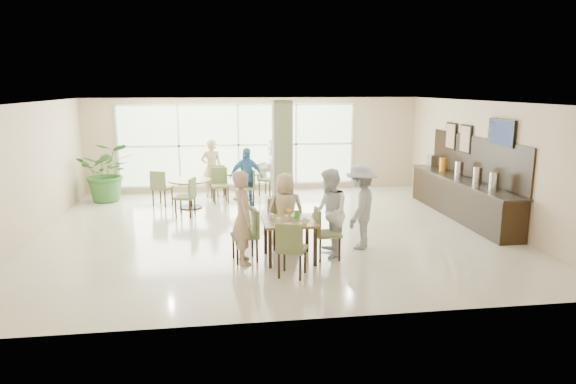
{
  "coord_description": "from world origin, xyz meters",
  "views": [
    {
      "loc": [
        -1.18,
        -10.92,
        3.13
      ],
      "look_at": [
        0.2,
        -1.2,
        1.1
      ],
      "focal_mm": 32.0,
      "sensor_mm": 36.0,
      "label": 1
    }
  ],
  "objects": [
    {
      "name": "wall_tv",
      "position": [
        4.94,
        -0.6,
        2.15
      ],
      "size": [
        0.06,
        1.0,
        0.58
      ],
      "color": "black",
      "rests_on": "ground"
    },
    {
      "name": "room_shell",
      "position": [
        0.0,
        0.0,
        1.7
      ],
      "size": [
        10.0,
        10.0,
        10.0
      ],
      "color": "white",
      "rests_on": "ground"
    },
    {
      "name": "framed_art_b",
      "position": [
        4.95,
        1.8,
        1.85
      ],
      "size": [
        0.05,
        0.55,
        0.7
      ],
      "color": "black",
      "rests_on": "ground"
    },
    {
      "name": "adult_a",
      "position": [
        -0.4,
        2.51,
        0.77
      ],
      "size": [
        0.99,
        0.69,
        1.55
      ],
      "primitive_type": "imported",
      "rotation": [
        0.0,
        0.0,
        0.2
      ],
      "color": "teal",
      "rests_on": "ground"
    },
    {
      "name": "window_bank",
      "position": [
        -0.5,
        4.46,
        1.4
      ],
      "size": [
        7.0,
        0.04,
        7.0
      ],
      "color": "silver",
      "rests_on": "ground"
    },
    {
      "name": "ground",
      "position": [
        0.0,
        0.0,
        0.0
      ],
      "size": [
        10.0,
        10.0,
        0.0
      ],
      "primitive_type": "plane",
      "color": "beige",
      "rests_on": "ground"
    },
    {
      "name": "potted_plant",
      "position": [
        -4.15,
        3.56,
        0.82
      ],
      "size": [
        1.53,
        1.53,
        1.64
      ],
      "primitive_type": "imported",
      "rotation": [
        0.0,
        0.0,
        0.04
      ],
      "color": "#31692A",
      "rests_on": "ground"
    },
    {
      "name": "buffet_counter",
      "position": [
        4.7,
        0.51,
        0.55
      ],
      "size": [
        0.64,
        4.7,
        1.95
      ],
      "color": "black",
      "rests_on": "ground"
    },
    {
      "name": "round_table_left",
      "position": [
        -1.87,
        2.42,
        0.57
      ],
      "size": [
        1.11,
        1.11,
        0.75
      ],
      "color": "brown",
      "rests_on": "ground"
    },
    {
      "name": "chairs_main_table",
      "position": [
        0.05,
        -2.03,
        0.47
      ],
      "size": [
        2.0,
        2.13,
        0.95
      ],
      "color": "#616D3C",
      "rests_on": "ground"
    },
    {
      "name": "tabletop_clutter",
      "position": [
        0.11,
        -2.06,
        0.81
      ],
      "size": [
        0.73,
        0.82,
        0.21
      ],
      "color": "white",
      "rests_on": "main_table"
    },
    {
      "name": "teen_right",
      "position": [
        0.87,
        -1.9,
        0.83
      ],
      "size": [
        0.66,
        0.83,
        1.65
      ],
      "primitive_type": "imported",
      "rotation": [
        0.0,
        0.0,
        -1.62
      ],
      "color": "white",
      "rests_on": "ground"
    },
    {
      "name": "adult_standing",
      "position": [
        -1.31,
        3.74,
        0.83
      ],
      "size": [
        0.62,
        0.42,
        1.66
      ],
      "primitive_type": "imported",
      "rotation": [
        0.0,
        0.0,
        3.18
      ],
      "color": "tan",
      "rests_on": "ground"
    },
    {
      "name": "framed_art_a",
      "position": [
        4.95,
        1.0,
        1.85
      ],
      "size": [
        0.05,
        0.55,
        0.7
      ],
      "color": "black",
      "rests_on": "ground"
    },
    {
      "name": "chairs_table_left",
      "position": [
        -1.88,
        2.42,
        0.47
      ],
      "size": [
        2.09,
        1.9,
        0.95
      ],
      "color": "#616D3C",
      "rests_on": "ground"
    },
    {
      "name": "column",
      "position": [
        0.4,
        1.2,
        1.4
      ],
      "size": [
        0.45,
        0.45,
        2.8
      ],
      "primitive_type": "cube",
      "color": "#6F7350",
      "rests_on": "ground"
    },
    {
      "name": "chairs_table_right",
      "position": [
        -0.42,
        3.31,
        0.47
      ],
      "size": [
        2.0,
        1.71,
        0.95
      ],
      "color": "#616D3C",
      "rests_on": "ground"
    },
    {
      "name": "round_table_right",
      "position": [
        -0.42,
        3.32,
        0.56
      ],
      "size": [
        1.03,
        1.03,
        0.75
      ],
      "color": "brown",
      "rests_on": "ground"
    },
    {
      "name": "teen_far",
      "position": [
        0.14,
        -1.31,
        0.75
      ],
      "size": [
        0.75,
        0.44,
        1.5
      ],
      "primitive_type": "imported",
      "rotation": [
        0.0,
        0.0,
        3.09
      ],
      "color": "tan",
      "rests_on": "ground"
    },
    {
      "name": "adult_b",
      "position": [
        0.49,
        3.38,
        0.85
      ],
      "size": [
        1.2,
        1.71,
        1.7
      ],
      "primitive_type": "imported",
      "rotation": [
        0.0,
        0.0,
        -1.94
      ],
      "color": "white",
      "rests_on": "ground"
    },
    {
      "name": "main_table",
      "position": [
        0.11,
        -2.02,
        0.66
      ],
      "size": [
        0.95,
        0.95,
        0.75
      ],
      "color": "brown",
      "rests_on": "ground"
    },
    {
      "name": "teen_standing",
      "position": [
        1.59,
        -1.51,
        0.83
      ],
      "size": [
        1.08,
        1.24,
        1.67
      ],
      "primitive_type": "imported",
      "rotation": [
        0.0,
        0.0,
        -2.1
      ],
      "color": "#9E9EA0",
      "rests_on": "ground"
    },
    {
      "name": "teen_left",
      "position": [
        -0.73,
        -2.06,
        0.84
      ],
      "size": [
        0.48,
        0.66,
        1.69
      ],
      "primitive_type": "imported",
      "rotation": [
        0.0,
        0.0,
        1.69
      ],
      "color": "tan",
      "rests_on": "ground"
    }
  ]
}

